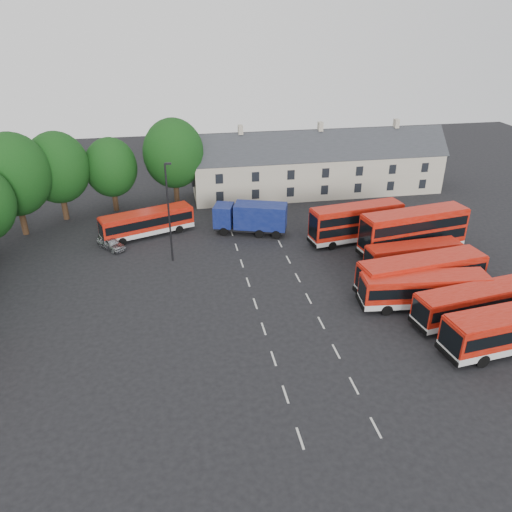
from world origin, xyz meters
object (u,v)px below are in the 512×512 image
object	(u,v)px
silver_car	(111,243)
lamppost	(169,211)
box_truck	(251,217)
bus_dd_south	(413,229)

from	to	relation	value
silver_car	lamppost	world-z (taller)	lamppost
box_truck	lamppost	xyz separation A→B (m)	(-9.40, -5.52, 3.59)
silver_car	lamppost	bearing A→B (deg)	-71.34
bus_dd_south	silver_car	xyz separation A→B (m)	(-32.22, 6.79, -2.12)
silver_car	lamppost	distance (m)	9.27
box_truck	lamppost	distance (m)	11.47
box_truck	lamppost	bearing A→B (deg)	-131.18
lamppost	bus_dd_south	bearing A→B (deg)	-5.99
box_truck	lamppost	size ratio (longest dim) A/B	0.83
bus_dd_south	lamppost	bearing A→B (deg)	164.89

